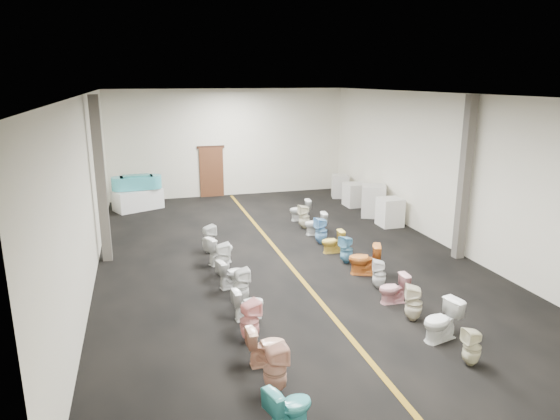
{
  "coord_description": "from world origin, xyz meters",
  "views": [
    {
      "loc": [
        -3.72,
        -12.91,
        4.89
      ],
      "look_at": [
        0.24,
        1.0,
        1.07
      ],
      "focal_mm": 32.0,
      "sensor_mm": 36.0,
      "label": 1
    }
  ],
  "objects_px": {
    "toilet_right_4": "(379,274)",
    "toilet_right_5": "(364,259)",
    "bathtub": "(137,182)",
    "toilet_left_5": "(241,286)",
    "toilet_left_0": "(289,407)",
    "toilet_right_7": "(333,242)",
    "toilet_right_6": "(346,249)",
    "toilet_right_1": "(441,321)",
    "display_table": "(138,199)",
    "toilet_right_9": "(315,224)",
    "toilet_right_0": "(472,347)",
    "toilet_right_3": "(393,289)",
    "toilet_left_2": "(266,346)",
    "toilet_right_11": "(300,210)",
    "toilet_left_6": "(231,273)",
    "toilet_right_8": "(321,231)",
    "toilet_right_10": "(304,217)",
    "toilet_left_4": "(248,304)",
    "toilet_right_2": "(414,303)",
    "appliance_crate_a": "(390,212)",
    "appliance_crate_b": "(373,201)",
    "appliance_crate_c": "(355,195)",
    "toilet_left_1": "(275,370)",
    "toilet_left_9": "(209,239)",
    "toilet_left_3": "(249,321)",
    "toilet_left_8": "(220,250)",
    "toilet_left_7": "(222,259)"
  },
  "relations": [
    {
      "from": "toilet_left_2",
      "to": "toilet_right_6",
      "type": "xyz_separation_m",
      "value": [
        3.34,
        4.24,
        0.03
      ]
    },
    {
      "from": "toilet_left_9",
      "to": "bathtub",
      "type": "bearing_deg",
      "value": 0.04
    },
    {
      "from": "display_table",
      "to": "toilet_left_5",
      "type": "relative_size",
      "value": 2.18
    },
    {
      "from": "toilet_left_5",
      "to": "toilet_right_11",
      "type": "relative_size",
      "value": 1.07
    },
    {
      "from": "toilet_left_9",
      "to": "toilet_right_6",
      "type": "relative_size",
      "value": 1.07
    },
    {
      "from": "display_table",
      "to": "bathtub",
      "type": "bearing_deg",
      "value": 90.0
    },
    {
      "from": "toilet_left_3",
      "to": "toilet_left_9",
      "type": "xyz_separation_m",
      "value": [
        -0.05,
        5.23,
        0.0
      ]
    },
    {
      "from": "toilet_left_9",
      "to": "toilet_right_1",
      "type": "height_order",
      "value": "toilet_left_9"
    },
    {
      "from": "toilet_right_7",
      "to": "toilet_right_6",
      "type": "bearing_deg",
      "value": 4.24
    },
    {
      "from": "display_table",
      "to": "toilet_right_9",
      "type": "height_order",
      "value": "display_table"
    },
    {
      "from": "toilet_left_5",
      "to": "toilet_left_6",
      "type": "distance_m",
      "value": 0.9
    },
    {
      "from": "toilet_right_4",
      "to": "toilet_right_5",
      "type": "height_order",
      "value": "toilet_right_5"
    },
    {
      "from": "toilet_right_10",
      "to": "toilet_left_4",
      "type": "bearing_deg",
      "value": -32.44
    },
    {
      "from": "toilet_right_4",
      "to": "toilet_right_9",
      "type": "bearing_deg",
      "value": -158.63
    },
    {
      "from": "appliance_crate_b",
      "to": "toilet_right_6",
      "type": "bearing_deg",
      "value": -124.23
    },
    {
      "from": "toilet_left_1",
      "to": "toilet_left_9",
      "type": "bearing_deg",
      "value": -2.81
    },
    {
      "from": "toilet_right_0",
      "to": "toilet_right_1",
      "type": "distance_m",
      "value": 0.91
    },
    {
      "from": "display_table",
      "to": "toilet_right_4",
      "type": "distance_m",
      "value": 10.85
    },
    {
      "from": "bathtub",
      "to": "toilet_left_9",
      "type": "xyz_separation_m",
      "value": [
        1.91,
        -5.72,
        -0.66
      ]
    },
    {
      "from": "toilet_right_8",
      "to": "toilet_left_9",
      "type": "bearing_deg",
      "value": -99.25
    },
    {
      "from": "toilet_right_4",
      "to": "toilet_right_11",
      "type": "distance_m",
      "value": 6.17
    },
    {
      "from": "bathtub",
      "to": "toilet_left_0",
      "type": "xyz_separation_m",
      "value": [
        1.96,
        -13.56,
        -0.71
      ]
    },
    {
      "from": "toilet_right_6",
      "to": "toilet_right_9",
      "type": "bearing_deg",
      "value": 155.88
    },
    {
      "from": "toilet_left_6",
      "to": "toilet_right_2",
      "type": "bearing_deg",
      "value": -144.09
    },
    {
      "from": "toilet_right_0",
      "to": "toilet_left_6",
      "type": "bearing_deg",
      "value": -140.76
    },
    {
      "from": "toilet_right_1",
      "to": "toilet_right_7",
      "type": "bearing_deg",
      "value": 167.88
    },
    {
      "from": "toilet_left_5",
      "to": "toilet_right_1",
      "type": "xyz_separation_m",
      "value": [
        3.36,
        -2.69,
        -0.0
      ]
    },
    {
      "from": "toilet_left_1",
      "to": "toilet_right_10",
      "type": "relative_size",
      "value": 1.04
    },
    {
      "from": "toilet_right_0",
      "to": "toilet_right_1",
      "type": "relative_size",
      "value": 0.87
    },
    {
      "from": "toilet_right_4",
      "to": "toilet_right_9",
      "type": "height_order",
      "value": "toilet_right_9"
    },
    {
      "from": "toilet_left_4",
      "to": "toilet_left_8",
      "type": "xyz_separation_m",
      "value": [
        -0.04,
        3.37,
        0.05
      ]
    },
    {
      "from": "toilet_right_8",
      "to": "toilet_left_6",
      "type": "bearing_deg",
      "value": -59.62
    },
    {
      "from": "toilet_right_9",
      "to": "toilet_right_5",
      "type": "bearing_deg",
      "value": 6.48
    },
    {
      "from": "toilet_left_1",
      "to": "toilet_left_6",
      "type": "height_order",
      "value": "toilet_left_1"
    },
    {
      "from": "toilet_left_8",
      "to": "toilet_left_4",
      "type": "bearing_deg",
      "value": 156.04
    },
    {
      "from": "toilet_right_3",
      "to": "toilet_left_2",
      "type": "bearing_deg",
      "value": -61.86
    },
    {
      "from": "bathtub",
      "to": "toilet_right_0",
      "type": "bearing_deg",
      "value": -70.75
    },
    {
      "from": "toilet_right_7",
      "to": "toilet_right_8",
      "type": "distance_m",
      "value": 0.84
    },
    {
      "from": "toilet_left_2",
      "to": "toilet_right_1",
      "type": "bearing_deg",
      "value": -92.74
    },
    {
      "from": "appliance_crate_b",
      "to": "toilet_right_3",
      "type": "relative_size",
      "value": 1.7
    },
    {
      "from": "toilet_right_11",
      "to": "toilet_left_7",
      "type": "bearing_deg",
      "value": -33.33
    },
    {
      "from": "bathtub",
      "to": "appliance_crate_a",
      "type": "distance_m",
      "value": 9.51
    },
    {
      "from": "toilet_right_0",
      "to": "toilet_right_9",
      "type": "xyz_separation_m",
      "value": [
        -0.05,
        7.92,
        0.02
      ]
    },
    {
      "from": "bathtub",
      "to": "toilet_left_5",
      "type": "height_order",
      "value": "bathtub"
    },
    {
      "from": "appliance_crate_b",
      "to": "toilet_left_7",
      "type": "xyz_separation_m",
      "value": [
        -6.26,
        -4.13,
        -0.15
      ]
    },
    {
      "from": "toilet_left_9",
      "to": "toilet_right_8",
      "type": "bearing_deg",
      "value": -110.48
    },
    {
      "from": "toilet_right_5",
      "to": "toilet_right_7",
      "type": "relative_size",
      "value": 1.23
    },
    {
      "from": "toilet_left_5",
      "to": "toilet_right_2",
      "type": "height_order",
      "value": "toilet_left_5"
    },
    {
      "from": "appliance_crate_c",
      "to": "toilet_right_4",
      "type": "height_order",
      "value": "appliance_crate_c"
    },
    {
      "from": "toilet_left_9",
      "to": "toilet_right_0",
      "type": "distance_m",
      "value": 7.98
    }
  ]
}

